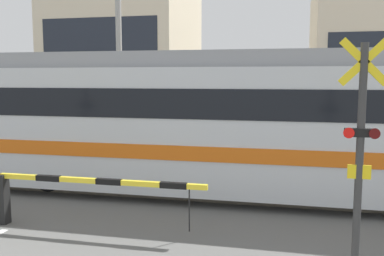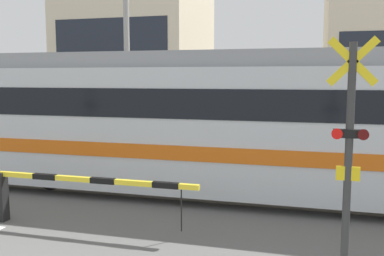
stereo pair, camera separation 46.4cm
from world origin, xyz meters
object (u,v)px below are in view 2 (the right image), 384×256
pedestrian (252,124)px  crossing_barrier_near (53,188)px  crossing_signal_right (349,147)px  crossing_barrier_far (279,148)px  commuter_train (334,123)px

pedestrian → crossing_barrier_near: bearing=-104.6°
crossing_signal_right → crossing_barrier_far: bearing=101.9°
crossing_signal_right → pedestrian: crossing_signal_right is taller
crossing_barrier_far → pedestrian: size_ratio=2.40×
crossing_barrier_far → pedestrian: 4.05m
crossing_barrier_near → crossing_barrier_far: bearing=56.6°
commuter_train → crossing_barrier_near: (-5.18, -3.03, -1.07)m
pedestrian → commuter_train: bearing=-68.0°
crossing_barrier_near → crossing_barrier_far: (3.83, 5.80, 0.00)m
commuter_train → crossing_barrier_far: size_ratio=5.30×
crossing_signal_right → pedestrian: (-2.68, 10.29, -0.87)m
pedestrian → crossing_barrier_far: bearing=-71.0°
commuter_train → crossing_barrier_near: commuter_train is taller
crossing_barrier_near → pedestrian: (2.51, 9.63, 0.25)m
crossing_barrier_near → crossing_barrier_far: size_ratio=1.00×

